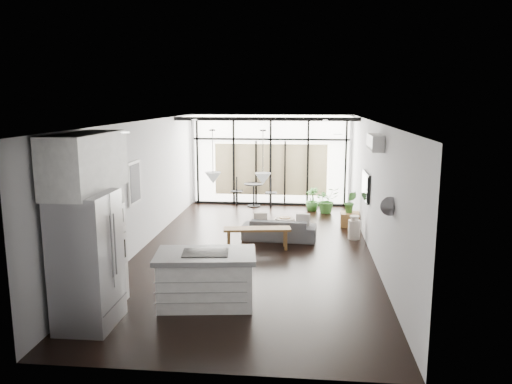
% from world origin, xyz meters
% --- Properties ---
extents(floor, '(5.00, 10.00, 0.00)m').
position_xyz_m(floor, '(0.00, 0.00, 0.00)').
color(floor, black).
rests_on(floor, ground).
extents(ceiling, '(5.00, 10.00, 0.00)m').
position_xyz_m(ceiling, '(0.00, 0.00, 2.80)').
color(ceiling, silver).
rests_on(ceiling, ground).
extents(wall_left, '(0.02, 10.00, 2.80)m').
position_xyz_m(wall_left, '(-2.50, 0.00, 1.40)').
color(wall_left, silver).
rests_on(wall_left, ground).
extents(wall_right, '(0.02, 10.00, 2.80)m').
position_xyz_m(wall_right, '(2.50, 0.00, 1.40)').
color(wall_right, silver).
rests_on(wall_right, ground).
extents(wall_back, '(5.00, 0.02, 2.80)m').
position_xyz_m(wall_back, '(0.00, 5.00, 1.40)').
color(wall_back, silver).
rests_on(wall_back, ground).
extents(wall_front, '(5.00, 0.02, 2.80)m').
position_xyz_m(wall_front, '(0.00, -5.00, 1.40)').
color(wall_front, silver).
rests_on(wall_front, ground).
extents(glazing, '(5.00, 0.20, 2.80)m').
position_xyz_m(glazing, '(0.00, 4.88, 1.40)').
color(glazing, black).
rests_on(glazing, ground).
extents(skylight, '(4.70, 1.90, 0.06)m').
position_xyz_m(skylight, '(0.00, 4.00, 2.77)').
color(skylight, silver).
rests_on(skylight, ceiling).
extents(neighbour_building, '(3.50, 0.02, 1.60)m').
position_xyz_m(neighbour_building, '(0.00, 4.95, 1.10)').
color(neighbour_building, beige).
rests_on(neighbour_building, ground).
extents(island, '(1.68, 1.13, 0.86)m').
position_xyz_m(island, '(-0.48, -2.96, 0.43)').
color(island, white).
rests_on(island, floor).
extents(cooktop, '(0.78, 0.57, 0.01)m').
position_xyz_m(cooktop, '(-0.48, -2.96, 0.87)').
color(cooktop, black).
rests_on(cooktop, island).
extents(fridge, '(0.76, 0.95, 1.96)m').
position_xyz_m(fridge, '(-2.03, -3.85, 0.98)').
color(fridge, '#ACABB1').
rests_on(fridge, floor).
extents(appliance_column, '(0.67, 0.71, 2.61)m').
position_xyz_m(appliance_column, '(-2.16, -3.15, 1.30)').
color(appliance_column, white).
rests_on(appliance_column, floor).
extents(upper_cabinets, '(0.62, 1.75, 0.86)m').
position_xyz_m(upper_cabinets, '(-2.12, -3.50, 2.35)').
color(upper_cabinets, white).
rests_on(upper_cabinets, wall_left).
extents(pendant_left, '(0.26, 0.26, 0.18)m').
position_xyz_m(pendant_left, '(-0.40, -2.65, 2.02)').
color(pendant_left, silver).
rests_on(pendant_left, ceiling).
extents(pendant_right, '(0.26, 0.26, 0.18)m').
position_xyz_m(pendant_right, '(0.40, -2.65, 2.02)').
color(pendant_right, silver).
rests_on(pendant_right, ceiling).
extents(sofa, '(1.75, 0.61, 0.67)m').
position_xyz_m(sofa, '(0.49, 0.95, 0.34)').
color(sofa, '#48484B').
rests_on(sofa, floor).
extents(console_bench, '(1.51, 0.57, 0.47)m').
position_xyz_m(console_bench, '(0.04, 0.15, 0.24)').
color(console_bench, brown).
rests_on(console_bench, floor).
extents(pouf, '(0.62, 0.62, 0.39)m').
position_xyz_m(pouf, '(0.60, 1.49, 0.20)').
color(pouf, beige).
rests_on(pouf, floor).
extents(crate, '(0.50, 0.50, 0.36)m').
position_xyz_m(crate, '(2.25, 2.37, 0.18)').
color(crate, brown).
rests_on(crate, floor).
extents(plant_tall, '(0.94, 0.98, 0.59)m').
position_xyz_m(plant_tall, '(1.71, 3.88, 0.30)').
color(plant_tall, '#346B28').
rests_on(plant_tall, floor).
extents(plant_med, '(0.73, 0.79, 0.39)m').
position_xyz_m(plant_med, '(1.30, 4.10, 0.19)').
color(plant_med, '#346B28').
rests_on(plant_med, floor).
extents(plant_crate, '(0.36, 0.60, 0.25)m').
position_xyz_m(plant_crate, '(2.25, 2.37, 0.49)').
color(plant_crate, '#346B28').
rests_on(plant_crate, crate).
extents(milk_can, '(0.30, 0.30, 0.57)m').
position_xyz_m(milk_can, '(2.25, 1.16, 0.28)').
color(milk_can, beige).
rests_on(milk_can, floor).
extents(bistro_set, '(1.73, 0.93, 0.79)m').
position_xyz_m(bistro_set, '(-0.49, 4.56, 0.39)').
color(bistro_set, black).
rests_on(bistro_set, floor).
extents(tv, '(0.05, 1.10, 0.65)m').
position_xyz_m(tv, '(2.46, 1.00, 1.30)').
color(tv, black).
rests_on(tv, wall_right).
extents(ac_unit, '(0.22, 0.90, 0.30)m').
position_xyz_m(ac_unit, '(2.38, -0.80, 2.45)').
color(ac_unit, silver).
rests_on(ac_unit, wall_right).
extents(framed_art, '(0.04, 0.70, 0.90)m').
position_xyz_m(framed_art, '(-2.47, -0.50, 1.55)').
color(framed_art, black).
rests_on(framed_art, wall_left).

